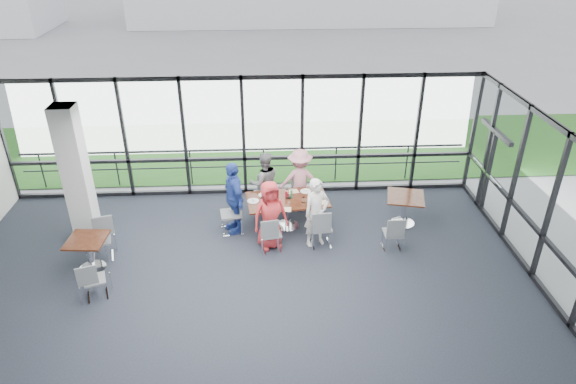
{
  "coord_description": "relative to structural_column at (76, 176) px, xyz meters",
  "views": [
    {
      "loc": [
        0.48,
        -7.24,
        6.64
      ],
      "look_at": [
        1.03,
        2.92,
        1.1
      ],
      "focal_mm": 32.0,
      "sensor_mm": 36.0,
      "label": 1
    }
  ],
  "objects": [
    {
      "name": "tumbler_b",
      "position": [
        4.99,
        0.03,
        -0.78
      ],
      "size": [
        0.07,
        0.07,
        0.14
      ],
      "primitive_type": "cylinder",
      "color": "white",
      "rests_on": "main_table"
    },
    {
      "name": "tumbler_a",
      "position": [
        4.37,
        -0.06,
        -0.78
      ],
      "size": [
        0.07,
        0.07,
        0.13
      ],
      "primitive_type": "cylinder",
      "color": "white",
      "rests_on": "main_table"
    },
    {
      "name": "side_table_right",
      "position": [
        7.43,
        0.19,
        -0.97
      ],
      "size": [
        1.02,
        1.02,
        0.75
      ],
      "rotation": [
        0.0,
        0.0,
        -0.23
      ],
      "color": "#381609",
      "rests_on": "ground"
    },
    {
      "name": "guard_rail",
      "position": [
        3.6,
        2.6,
        -1.1
      ],
      "size": [
        12.0,
        0.06,
        0.06
      ],
      "primitive_type": "cylinder",
      "rotation": [
        0.0,
        1.57,
        0.0
      ],
      "color": "#2D2D33",
      "rests_on": "ground"
    },
    {
      "name": "chair_main_nl",
      "position": [
        4.22,
        -0.74,
        -1.18
      ],
      "size": [
        0.48,
        0.48,
        0.84
      ],
      "primitive_type": null,
      "rotation": [
        0.0,
        0.0,
        0.18
      ],
      "color": "slate",
      "rests_on": "ground"
    },
    {
      "name": "diner_far_right",
      "position": [
        4.98,
        1.02,
        -0.78
      ],
      "size": [
        1.07,
        0.57,
        1.64
      ],
      "primitive_type": "imported",
      "rotation": [
        0.0,
        0.0,
        3.16
      ],
      "color": "#CE828E",
      "rests_on": "ground"
    },
    {
      "name": "curtain_wall_back",
      "position": [
        3.6,
        2.0,
        0.0
      ],
      "size": [
        12.0,
        0.1,
        3.2
      ],
      "primitive_type": "cube",
      "color": "white",
      "rests_on": "ground"
    },
    {
      "name": "chair_main_nr",
      "position": [
        5.34,
        -0.6,
        -1.14
      ],
      "size": [
        0.48,
        0.48,
        0.91
      ],
      "primitive_type": null,
      "rotation": [
        0.0,
        0.0,
        0.09
      ],
      "color": "slate",
      "rests_on": "ground"
    },
    {
      "name": "apron",
      "position": [
        3.6,
        7.0,
        -1.62
      ],
      "size": [
        80.0,
        70.0,
        0.02
      ],
      "primitive_type": "cube",
      "color": "gray",
      "rests_on": "ground"
    },
    {
      "name": "green_bottle",
      "position": [
        4.73,
        0.27,
        -0.75
      ],
      "size": [
        0.05,
        0.05,
        0.2
      ],
      "primitive_type": "cylinder",
      "color": "#266B3E",
      "rests_on": "main_table"
    },
    {
      "name": "menu_a",
      "position": [
        4.54,
        -0.26,
        -0.85
      ],
      "size": [
        0.31,
        0.23,
        0.0
      ],
      "primitive_type": "cube",
      "rotation": [
        0.0,
        0.0,
        -0.07
      ],
      "color": "white",
      "rests_on": "main_table"
    },
    {
      "name": "diner_end",
      "position": [
        3.38,
        0.14,
        -0.72
      ],
      "size": [
        0.9,
        1.16,
        1.76
      ],
      "primitive_type": "imported",
      "rotation": [
        0.0,
        0.0,
        -1.2
      ],
      "color": "#27429A",
      "rests_on": "ground"
    },
    {
      "name": "diner_far_left",
      "position": [
        4.1,
        0.99,
        -0.8
      ],
      "size": [
        0.87,
        0.65,
        1.6
      ],
      "primitive_type": "imported",
      "rotation": [
        0.0,
        0.0,
        3.38
      ],
      "color": "slate",
      "rests_on": "ground"
    },
    {
      "name": "plate_fl",
      "position": [
        4.07,
        0.43,
        -0.84
      ],
      "size": [
        0.24,
        0.24,
        0.01
      ],
      "primitive_type": "cylinder",
      "color": "white",
      "rests_on": "main_table"
    },
    {
      "name": "plate_end",
      "position": [
        3.83,
        0.15,
        -0.84
      ],
      "size": [
        0.27,
        0.27,
        0.01
      ],
      "primitive_type": "cylinder",
      "color": "white",
      "rests_on": "main_table"
    },
    {
      "name": "chair_main_end",
      "position": [
        3.31,
        0.05,
        -1.11
      ],
      "size": [
        0.54,
        0.54,
        0.98
      ],
      "primitive_type": null,
      "rotation": [
        0.0,
        0.0,
        -1.43
      ],
      "color": "slate",
      "rests_on": "ground"
    },
    {
      "name": "tumbler_c",
      "position": [
        4.64,
        0.42,
        -0.78
      ],
      "size": [
        0.07,
        0.07,
        0.14
      ],
      "primitive_type": "cylinder",
      "color": "white",
      "rests_on": "main_table"
    },
    {
      "name": "side_table_left",
      "position": [
        0.41,
        -1.24,
        -0.98
      ],
      "size": [
        0.83,
        0.83,
        0.75
      ],
      "rotation": [
        0.0,
        0.0,
        -0.08
      ],
      "color": "#381609",
      "rests_on": "ground"
    },
    {
      "name": "structural_column",
      "position": [
        0.0,
        0.0,
        0.0
      ],
      "size": [
        0.5,
        0.5,
        3.2
      ],
      "primitive_type": "cube",
      "color": "silver",
      "rests_on": "ground"
    },
    {
      "name": "menu_b",
      "position": [
        5.42,
        0.01,
        -0.85
      ],
      "size": [
        0.3,
        0.23,
        0.0
      ],
      "primitive_type": "cube",
      "rotation": [
        0.0,
        0.0,
        0.15
      ],
      "color": "white",
      "rests_on": "main_table"
    },
    {
      "name": "floor",
      "position": [
        3.6,
        -3.0,
        -1.61
      ],
      "size": [
        12.0,
        10.0,
        0.02
      ],
      "primitive_type": "cube",
      "color": "#1E242C",
      "rests_on": "ground"
    },
    {
      "name": "exit_door",
      "position": [
        9.6,
        0.75,
        -0.55
      ],
      "size": [
        0.12,
        1.6,
        2.1
      ],
      "primitive_type": "cube",
      "color": "black",
      "rests_on": "ground"
    },
    {
      "name": "chair_spare_lb",
      "position": [
        0.54,
        -0.86,
        -1.15
      ],
      "size": [
        0.54,
        0.54,
        0.91
      ],
      "primitive_type": null,
      "rotation": [
        0.0,
        0.0,
        3.4
      ],
      "color": "slate",
      "rests_on": "ground"
    },
    {
      "name": "condiment_caddy",
      "position": [
        4.66,
        0.24,
        -0.83
      ],
      "size": [
        0.1,
        0.07,
        0.04
      ],
      "primitive_type": "cube",
      "color": "black",
      "rests_on": "main_table"
    },
    {
      "name": "tumbler_d",
      "position": [
        4.03,
        0.04,
        -0.78
      ],
      "size": [
        0.07,
        0.07,
        0.15
      ],
      "primitive_type": "cylinder",
      "color": "white",
      "rests_on": "main_table"
    },
    {
      "name": "main_table",
      "position": [
        4.63,
        0.22,
        -0.98
      ],
      "size": [
        2.0,
        1.26,
        0.75
      ],
      "rotation": [
        0.0,
        0.0,
        0.12
      ],
      "color": "#381609",
      "rests_on": "ground"
    },
    {
      "name": "menu_c",
      "position": [
        4.77,
        0.58,
        -0.85
      ],
      "size": [
        0.33,
        0.26,
        0.0
      ],
      "primitive_type": "cube",
      "rotation": [
        0.0,
        0.0,
        0.22
      ],
      "color": "white",
      "rests_on": "main_table"
    },
    {
      "name": "diner_near_right",
      "position": [
        5.23,
        -0.55,
        -0.79
      ],
      "size": [
        0.71,
        0.62,
        1.63
      ],
      "primitive_type": "imported",
      "rotation": [
        0.0,
        0.0,
        0.36
      ],
      "color": "silver",
      "rests_on": "ground"
    },
    {
      "name": "plate_nl",
      "position": [
        4.14,
        -0.15,
        -0.84
      ],
      "size": [
        0.25,
        0.25,
        0.01
      ],
      "primitive_type": "cylinder",
      "color": "white",
      "rests_on": "main_table"
    },
    {
      "name": "diner_near_left",
      "position": [
        4.21,
        -0.58,
        -0.79
      ],
      "size": [
        0.91,
        0.74,
        1.61
      ],
      "primitive_type": "imported",
      "rotation": [
        0.0,
        0.0,
        0.33
      ],
      "color": "red",
      "rests_on": "ground"
    },
    {
      "name": "grass_strip",
      "position": [
        3.6,
        5.0,
        -1.59
      ],
      "size": [
        80.0,
        5.0,
        0.01
      ],
      "primitive_type": "cube",
      "color": "#1F5918",
      "rests_on": "ground"
    },
    {
      "name": "ceiling",
      "position": [
        3.6,
        -3.0,
        1.6
      ],
      "size": [
        12.0,
        10.0,
        0.04
      ],
      "primitive_type": "cube",
      "color": "white",
      "rests_on": "ground"
    },
    {
      "name": "chair_main_fl",
      "position": [
        4.08,
        1.1,
        -1.17
      ],
      "size": [
        0.5,
        0.5,
        0.86
      ],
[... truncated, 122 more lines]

